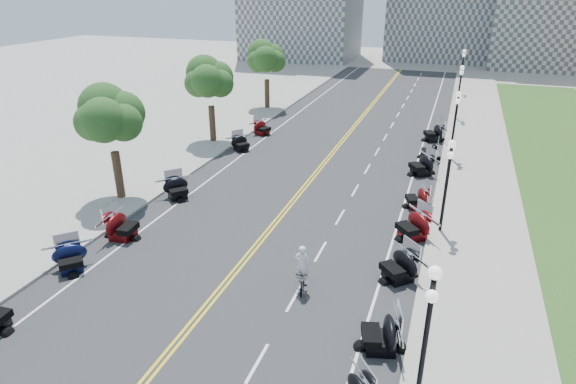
% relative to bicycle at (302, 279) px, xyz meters
% --- Properties ---
extents(ground, '(160.00, 160.00, 0.00)m').
position_rel_bicycle_xyz_m(ground, '(-3.31, 3.31, -0.52)').
color(ground, gray).
extents(road, '(16.00, 90.00, 0.01)m').
position_rel_bicycle_xyz_m(road, '(-3.31, 13.31, -0.52)').
color(road, '#333335').
rests_on(road, ground).
extents(centerline_yellow_a, '(0.12, 90.00, 0.00)m').
position_rel_bicycle_xyz_m(centerline_yellow_a, '(-3.43, 13.31, -0.51)').
color(centerline_yellow_a, yellow).
rests_on(centerline_yellow_a, road).
extents(centerline_yellow_b, '(0.12, 90.00, 0.00)m').
position_rel_bicycle_xyz_m(centerline_yellow_b, '(-3.19, 13.31, -0.51)').
color(centerline_yellow_b, yellow).
rests_on(centerline_yellow_b, road).
extents(edge_line_north, '(0.12, 90.00, 0.00)m').
position_rel_bicycle_xyz_m(edge_line_north, '(3.09, 13.31, -0.51)').
color(edge_line_north, white).
rests_on(edge_line_north, road).
extents(edge_line_south, '(0.12, 90.00, 0.00)m').
position_rel_bicycle_xyz_m(edge_line_south, '(-9.71, 13.31, -0.51)').
color(edge_line_south, white).
rests_on(edge_line_south, road).
extents(lane_dash_4, '(0.12, 2.00, 0.00)m').
position_rel_bicycle_xyz_m(lane_dash_4, '(-0.11, -4.69, -0.51)').
color(lane_dash_4, white).
rests_on(lane_dash_4, road).
extents(lane_dash_5, '(0.12, 2.00, 0.00)m').
position_rel_bicycle_xyz_m(lane_dash_5, '(-0.11, -0.69, -0.51)').
color(lane_dash_5, white).
rests_on(lane_dash_5, road).
extents(lane_dash_6, '(0.12, 2.00, 0.00)m').
position_rel_bicycle_xyz_m(lane_dash_6, '(-0.11, 3.31, -0.51)').
color(lane_dash_6, white).
rests_on(lane_dash_6, road).
extents(lane_dash_7, '(0.12, 2.00, 0.00)m').
position_rel_bicycle_xyz_m(lane_dash_7, '(-0.11, 7.31, -0.51)').
color(lane_dash_7, white).
rests_on(lane_dash_7, road).
extents(lane_dash_8, '(0.12, 2.00, 0.00)m').
position_rel_bicycle_xyz_m(lane_dash_8, '(-0.11, 11.31, -0.51)').
color(lane_dash_8, white).
rests_on(lane_dash_8, road).
extents(lane_dash_9, '(0.12, 2.00, 0.00)m').
position_rel_bicycle_xyz_m(lane_dash_9, '(-0.11, 15.31, -0.51)').
color(lane_dash_9, white).
rests_on(lane_dash_9, road).
extents(lane_dash_10, '(0.12, 2.00, 0.00)m').
position_rel_bicycle_xyz_m(lane_dash_10, '(-0.11, 19.31, -0.51)').
color(lane_dash_10, white).
rests_on(lane_dash_10, road).
extents(lane_dash_11, '(0.12, 2.00, 0.00)m').
position_rel_bicycle_xyz_m(lane_dash_11, '(-0.11, 23.31, -0.51)').
color(lane_dash_11, white).
rests_on(lane_dash_11, road).
extents(lane_dash_12, '(0.12, 2.00, 0.00)m').
position_rel_bicycle_xyz_m(lane_dash_12, '(-0.11, 27.31, -0.51)').
color(lane_dash_12, white).
rests_on(lane_dash_12, road).
extents(lane_dash_13, '(0.12, 2.00, 0.00)m').
position_rel_bicycle_xyz_m(lane_dash_13, '(-0.11, 31.31, -0.51)').
color(lane_dash_13, white).
rests_on(lane_dash_13, road).
extents(lane_dash_14, '(0.12, 2.00, 0.00)m').
position_rel_bicycle_xyz_m(lane_dash_14, '(-0.11, 35.31, -0.51)').
color(lane_dash_14, white).
rests_on(lane_dash_14, road).
extents(lane_dash_15, '(0.12, 2.00, 0.00)m').
position_rel_bicycle_xyz_m(lane_dash_15, '(-0.11, 39.31, -0.51)').
color(lane_dash_15, white).
rests_on(lane_dash_15, road).
extents(lane_dash_16, '(0.12, 2.00, 0.00)m').
position_rel_bicycle_xyz_m(lane_dash_16, '(-0.11, 43.31, -0.51)').
color(lane_dash_16, white).
rests_on(lane_dash_16, road).
extents(lane_dash_17, '(0.12, 2.00, 0.00)m').
position_rel_bicycle_xyz_m(lane_dash_17, '(-0.11, 47.31, -0.51)').
color(lane_dash_17, white).
rests_on(lane_dash_17, road).
extents(lane_dash_18, '(0.12, 2.00, 0.00)m').
position_rel_bicycle_xyz_m(lane_dash_18, '(-0.11, 51.31, -0.51)').
color(lane_dash_18, white).
rests_on(lane_dash_18, road).
extents(lane_dash_19, '(0.12, 2.00, 0.00)m').
position_rel_bicycle_xyz_m(lane_dash_19, '(-0.11, 55.31, -0.51)').
color(lane_dash_19, white).
rests_on(lane_dash_19, road).
extents(sidewalk_north, '(5.00, 90.00, 0.15)m').
position_rel_bicycle_xyz_m(sidewalk_north, '(7.19, 13.31, -0.45)').
color(sidewalk_north, '#9E9991').
rests_on(sidewalk_north, ground).
extents(sidewalk_south, '(5.00, 90.00, 0.15)m').
position_rel_bicycle_xyz_m(sidewalk_south, '(-13.81, 13.31, -0.45)').
color(sidewalk_south, '#9E9991').
rests_on(sidewalk_south, ground).
extents(street_lamp_1, '(0.50, 1.20, 4.90)m').
position_rel_bicycle_xyz_m(street_lamp_1, '(5.29, -4.69, 2.08)').
color(street_lamp_1, black).
rests_on(street_lamp_1, sidewalk_north).
extents(street_lamp_2, '(0.50, 1.20, 4.90)m').
position_rel_bicycle_xyz_m(street_lamp_2, '(5.29, 7.31, 2.08)').
color(street_lamp_2, black).
rests_on(street_lamp_2, sidewalk_north).
extents(street_lamp_3, '(0.50, 1.20, 4.90)m').
position_rel_bicycle_xyz_m(street_lamp_3, '(5.29, 19.31, 2.08)').
color(street_lamp_3, black).
rests_on(street_lamp_3, sidewalk_north).
extents(street_lamp_4, '(0.50, 1.20, 4.90)m').
position_rel_bicycle_xyz_m(street_lamp_4, '(5.29, 31.31, 2.08)').
color(street_lamp_4, black).
rests_on(street_lamp_4, sidewalk_north).
extents(street_lamp_5, '(0.50, 1.20, 4.90)m').
position_rel_bicycle_xyz_m(street_lamp_5, '(5.29, 43.31, 2.08)').
color(street_lamp_5, black).
rests_on(street_lamp_5, sidewalk_north).
extents(tree_2, '(4.80, 4.80, 9.20)m').
position_rel_bicycle_xyz_m(tree_2, '(-13.31, 5.31, 4.23)').
color(tree_2, '#235619').
rests_on(tree_2, sidewalk_south).
extents(tree_3, '(4.80, 4.80, 9.20)m').
position_rel_bicycle_xyz_m(tree_3, '(-13.31, 17.31, 4.23)').
color(tree_3, '#235619').
rests_on(tree_3, sidewalk_south).
extents(tree_4, '(4.80, 4.80, 9.20)m').
position_rel_bicycle_xyz_m(tree_4, '(-13.31, 29.31, 4.23)').
color(tree_4, '#235619').
rests_on(tree_4, sidewalk_south).
extents(motorcycle_n_4, '(2.56, 2.56, 1.46)m').
position_rel_bicycle_xyz_m(motorcycle_n_4, '(3.78, -2.53, 0.21)').
color(motorcycle_n_4, black).
rests_on(motorcycle_n_4, road).
extents(motorcycle_n_5, '(2.97, 2.97, 1.47)m').
position_rel_bicycle_xyz_m(motorcycle_n_5, '(3.79, 2.16, 0.21)').
color(motorcycle_n_5, black).
rests_on(motorcycle_n_5, road).
extents(motorcycle_n_6, '(3.11, 3.11, 1.55)m').
position_rel_bicycle_xyz_m(motorcycle_n_6, '(3.97, 6.20, 0.25)').
color(motorcycle_n_6, '#590A0C').
rests_on(motorcycle_n_6, road).
extents(motorcycle_n_7, '(2.41, 2.41, 1.32)m').
position_rel_bicycle_xyz_m(motorcycle_n_7, '(3.81, 10.05, 0.14)').
color(motorcycle_n_7, '#590A0C').
rests_on(motorcycle_n_7, road).
extents(motorcycle_n_8, '(3.03, 3.03, 1.53)m').
position_rel_bicycle_xyz_m(motorcycle_n_8, '(3.55, 15.51, 0.24)').
color(motorcycle_n_8, black).
rests_on(motorcycle_n_8, road).
extents(motorcycle_n_9, '(1.97, 1.97, 1.35)m').
position_rel_bicycle_xyz_m(motorcycle_n_9, '(3.81, 19.05, 0.15)').
color(motorcycle_n_9, black).
rests_on(motorcycle_n_9, road).
extents(motorcycle_n_10, '(2.88, 2.88, 1.54)m').
position_rel_bicycle_xyz_m(motorcycle_n_10, '(3.79, 23.64, 0.25)').
color(motorcycle_n_10, black).
rests_on(motorcycle_n_10, road).
extents(motorcycle_s_4, '(2.71, 2.71, 1.34)m').
position_rel_bicycle_xyz_m(motorcycle_s_4, '(-10.43, -2.09, 0.15)').
color(motorcycle_s_4, black).
rests_on(motorcycle_s_4, road).
extents(motorcycle_s_5, '(2.31, 2.31, 1.50)m').
position_rel_bicycle_xyz_m(motorcycle_s_5, '(-10.11, 1.23, 0.22)').
color(motorcycle_s_5, '#590A0C').
rests_on(motorcycle_s_5, road).
extents(motorcycle_s_6, '(2.77, 2.77, 1.37)m').
position_rel_bicycle_xyz_m(motorcycle_s_6, '(-10.11, 6.53, 0.16)').
color(motorcycle_s_6, black).
rests_on(motorcycle_s_6, road).
extents(motorcycle_s_8, '(2.51, 2.51, 1.26)m').
position_rel_bicycle_xyz_m(motorcycle_s_8, '(-10.24, 16.08, 0.10)').
color(motorcycle_s_8, black).
rests_on(motorcycle_s_8, road).
extents(motorcycle_s_9, '(2.40, 2.40, 1.30)m').
position_rel_bicycle_xyz_m(motorcycle_s_9, '(-10.28, 20.59, 0.13)').
color(motorcycle_s_9, '#590A0C').
rests_on(motorcycle_s_9, road).
extents(bicycle, '(0.92, 1.81, 1.05)m').
position_rel_bicycle_xyz_m(bicycle, '(0.00, 0.00, 0.00)').
color(bicycle, '#A51414').
rests_on(bicycle, road).
extents(cyclist_rider, '(0.66, 0.43, 1.80)m').
position_rel_bicycle_xyz_m(cyclist_rider, '(0.00, 0.00, 1.43)').
color(cyclist_rider, white).
rests_on(cyclist_rider, bicycle).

